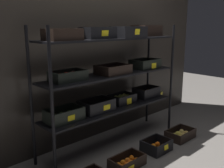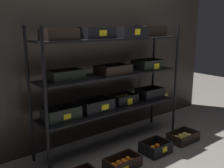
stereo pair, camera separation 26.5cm
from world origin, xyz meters
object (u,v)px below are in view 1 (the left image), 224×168
Objects in this scene: display_rack at (113,73)px; crate_ground_center_tangerine at (156,147)px; crate_ground_tangerine at (127,163)px; crate_ground_apple_gold at (180,135)px.

display_rack is 0.99m from crate_ground_center_tangerine.
crate_ground_center_tangerine is at bearing 0.75° from crate_ground_tangerine.
crate_ground_center_tangerine is at bearing 179.50° from crate_ground_apple_gold.
display_rack is at bearing 62.45° from crate_ground_tangerine.
crate_ground_tangerine is at bearing -179.87° from crate_ground_apple_gold.
crate_ground_apple_gold is (0.50, -0.00, -0.00)m from crate_ground_center_tangerine.
display_rack is 1.00m from crate_ground_tangerine.
crate_ground_apple_gold is (0.74, -0.49, -0.84)m from display_rack.
crate_ground_tangerine is 0.99× the size of crate_ground_apple_gold.
display_rack reaches higher than crate_ground_center_tangerine.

